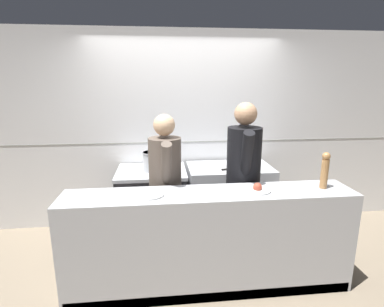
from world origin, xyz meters
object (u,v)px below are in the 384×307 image
(oven_range, at_px, (152,203))
(plated_dish_appetiser, at_px, (257,189))
(plated_dish_main, at_px, (150,195))
(pepper_mill, at_px, (325,170))
(stock_pot, at_px, (152,161))
(mixing_bowl_steel, at_px, (233,162))
(chefs_knife, at_px, (232,169))
(chef_sous, at_px, (243,176))
(chef_head_cook, at_px, (165,184))

(oven_range, distance_m, plated_dish_appetiser, 1.57)
(plated_dish_main, relative_size, pepper_mill, 0.67)
(stock_pot, bearing_deg, oven_range, 113.82)
(mixing_bowl_steel, relative_size, chefs_knife, 0.77)
(chef_sous, bearing_deg, mixing_bowl_steel, 94.70)
(stock_pot, relative_size, plated_dish_appetiser, 1.01)
(plated_dish_main, xyz_separation_m, chef_sous, (0.96, 0.46, -0.01))
(oven_range, bearing_deg, chef_sous, -33.33)
(pepper_mill, bearing_deg, chef_head_cook, 163.34)
(stock_pot, relative_size, mixing_bowl_steel, 0.92)
(pepper_mill, relative_size, chef_head_cook, 0.21)
(oven_range, xyz_separation_m, chef_sous, (0.98, -0.64, 0.53))
(plated_dish_main, relative_size, chef_sous, 0.13)
(plated_dish_main, distance_m, chef_head_cook, 0.49)
(plated_dish_appetiser, relative_size, chef_head_cook, 0.14)
(stock_pot, distance_m, plated_dish_main, 1.07)
(plated_dish_main, xyz_separation_m, chef_head_cook, (0.14, 0.46, -0.07))
(mixing_bowl_steel, bearing_deg, pepper_mill, -61.59)
(plated_dish_main, xyz_separation_m, pepper_mill, (1.61, 0.03, 0.17))
(chefs_knife, bearing_deg, stock_pot, 173.62)
(chefs_knife, distance_m, plated_dish_main, 1.36)
(stock_pot, bearing_deg, plated_dish_appetiser, -47.35)
(plated_dish_appetiser, bearing_deg, stock_pot, 132.65)
(plated_dish_main, distance_m, plated_dish_appetiser, 0.97)
(chefs_knife, distance_m, pepper_mill, 1.16)
(stock_pot, xyz_separation_m, chef_head_cook, (0.15, -0.60, -0.09))
(chefs_knife, distance_m, plated_dish_appetiser, 0.95)
(chefs_knife, relative_size, chef_sous, 0.19)
(oven_range, height_order, chef_sous, chef_sous)
(chef_head_cook, bearing_deg, plated_dish_main, -109.03)
(stock_pot, bearing_deg, plated_dish_main, -89.62)
(mixing_bowl_steel, height_order, pepper_mill, pepper_mill)
(oven_range, relative_size, pepper_mill, 2.53)
(pepper_mill, relative_size, chef_sous, 0.20)
(chefs_knife, distance_m, chef_head_cook, 0.96)
(stock_pot, distance_m, chefs_knife, 0.98)
(oven_range, height_order, chefs_knife, chefs_knife)
(pepper_mill, height_order, chef_head_cook, chef_head_cook)
(oven_range, bearing_deg, plated_dish_appetiser, -47.78)
(chefs_knife, xyz_separation_m, pepper_mill, (0.64, -0.93, 0.25))
(chefs_knife, bearing_deg, mixing_bowl_steel, 72.36)
(plated_dish_main, bearing_deg, mixing_bowl_steel, 47.85)
(mixing_bowl_steel, distance_m, plated_dish_main, 1.51)
(mixing_bowl_steel, bearing_deg, plated_dish_main, -132.15)
(stock_pot, bearing_deg, chefs_knife, -6.38)
(oven_range, relative_size, chefs_knife, 2.63)
(mixing_bowl_steel, bearing_deg, chefs_knife, -107.64)
(mixing_bowl_steel, xyz_separation_m, pepper_mill, (0.59, -1.10, 0.21))
(chefs_knife, xyz_separation_m, chef_head_cook, (-0.82, -0.49, 0.01))
(mixing_bowl_steel, relative_size, chef_head_cook, 0.16)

